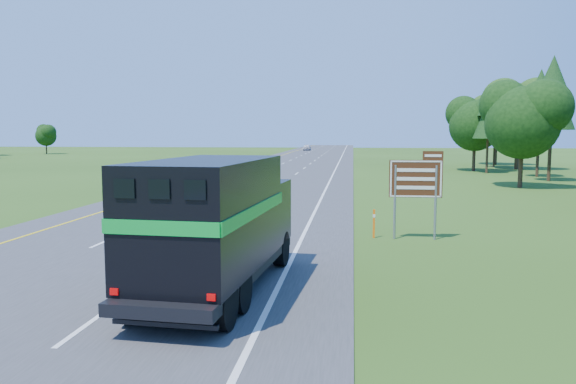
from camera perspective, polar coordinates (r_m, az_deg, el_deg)
The scene contains 7 objects.
road at distance 59.81m, azimuth -0.55°, elevation 2.10°, with size 15.00×260.00×0.04m, color #38383A.
lane_markings at distance 59.81m, azimuth -0.55°, elevation 2.12°, with size 11.15×260.00×0.01m.
horse_truck at distance 14.39m, azimuth -7.26°, elevation -2.98°, with size 2.99×7.93×3.44m.
white_suv at distance 47.47m, azimuth -6.67°, elevation 2.07°, with size 2.79×6.05×1.68m, color silver.
far_car at distance 131.61m, azimuth 1.94°, elevation 4.56°, with size 1.70×4.23×1.44m, color silver.
exit_sign at distance 22.16m, azimuth 12.93°, elevation 0.97°, with size 2.02×0.10×3.43m.
delineator at distance 22.33m, azimuth 8.72°, elevation -3.09°, with size 0.09×0.05×1.14m.
Camera 1 is at (7.44, -9.21, 4.12)m, focal length 35.00 mm.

